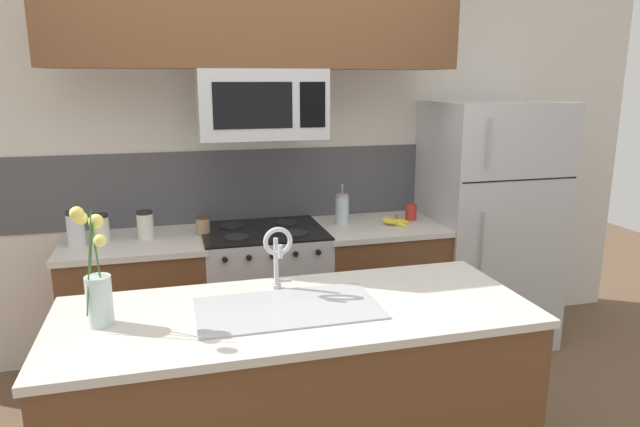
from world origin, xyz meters
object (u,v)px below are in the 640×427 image
(sink_faucet, at_px, (278,250))
(coffee_tin, at_px, (411,212))
(storage_jar_short, at_px, (145,225))
(french_press, at_px, (342,209))
(storage_jar_squat, at_px, (203,226))
(stove_range, at_px, (265,298))
(flower_vase, at_px, (98,289))
(banana_bunch, at_px, (397,222))
(storage_jar_medium, at_px, (100,228))
(microwave, at_px, (261,104))
(refrigerator, at_px, (486,224))
(storage_jar_tall, at_px, (76,229))

(sink_faucet, bearing_deg, coffee_tin, 44.09)
(storage_jar_short, height_order, french_press, french_press)
(storage_jar_short, distance_m, sink_faucet, 1.24)
(storage_jar_short, bearing_deg, storage_jar_squat, 1.15)
(stove_range, relative_size, french_press, 3.48)
(storage_jar_squat, relative_size, flower_vase, 0.23)
(banana_bunch, bearing_deg, storage_jar_short, 176.82)
(storage_jar_short, height_order, sink_faucet, sink_faucet)
(french_press, bearing_deg, storage_jar_medium, -178.67)
(stove_range, bearing_deg, microwave, -89.84)
(storage_jar_medium, relative_size, french_press, 0.62)
(stove_range, xyz_separation_m, storage_jar_squat, (-0.37, 0.03, 0.50))
(storage_jar_medium, bearing_deg, stove_range, -1.51)
(microwave, height_order, flower_vase, microwave)
(refrigerator, bearing_deg, french_press, 177.82)
(banana_bunch, relative_size, french_press, 0.71)
(french_press, relative_size, flower_vase, 0.55)
(storage_jar_tall, height_order, storage_jar_medium, storage_jar_tall)
(storage_jar_medium, xyz_separation_m, french_press, (1.50, 0.03, 0.02))
(storage_jar_tall, bearing_deg, microwave, 0.95)
(sink_faucet, bearing_deg, storage_jar_short, 119.42)
(storage_jar_squat, bearing_deg, banana_bunch, -4.36)
(refrigerator, xyz_separation_m, sink_faucet, (-1.70, -1.06, 0.26))
(storage_jar_tall, distance_m, storage_jar_short, 0.38)
(stove_range, height_order, flower_vase, flower_vase)
(storage_jar_squat, bearing_deg, storage_jar_medium, -179.09)
(microwave, distance_m, storage_jar_short, 1.00)
(storage_jar_squat, bearing_deg, flower_vase, -110.84)
(storage_jar_tall, distance_m, coffee_tin, 2.11)
(sink_faucet, distance_m, flower_vase, 0.76)
(french_press, bearing_deg, coffee_tin, -1.17)
(french_press, height_order, flower_vase, flower_vase)
(microwave, height_order, storage_jar_tall, microwave)
(refrigerator, distance_m, sink_faucet, 2.02)
(microwave, height_order, coffee_tin, microwave)
(storage_jar_squat, bearing_deg, stove_range, -5.42)
(banana_bunch, bearing_deg, storage_jar_squat, 175.64)
(refrigerator, distance_m, banana_bunch, 0.73)
(microwave, bearing_deg, stove_range, 90.16)
(stove_range, relative_size, storage_jar_tall, 4.49)
(storage_jar_squat, height_order, flower_vase, flower_vase)
(coffee_tin, height_order, flower_vase, flower_vase)
(storage_jar_short, relative_size, storage_jar_squat, 1.52)
(stove_range, bearing_deg, refrigerator, 0.72)
(refrigerator, bearing_deg, stove_range, -179.28)
(french_press, bearing_deg, flower_vase, -137.30)
(storage_jar_tall, xyz_separation_m, flower_vase, (0.24, -1.17, 0.04))
(coffee_tin, bearing_deg, storage_jar_medium, -179.29)
(storage_jar_tall, xyz_separation_m, storage_jar_squat, (0.72, 0.07, -0.05))
(microwave, bearing_deg, flower_vase, -125.24)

